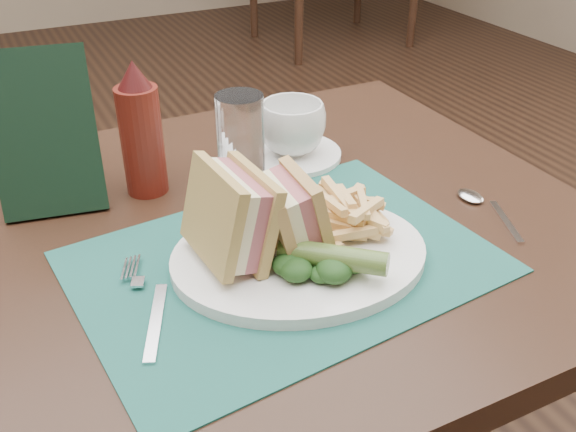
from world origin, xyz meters
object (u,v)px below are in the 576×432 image
at_px(saucer, 292,155).
at_px(drinking_glass, 241,140).
at_px(table_main, 254,422).
at_px(plate, 299,255).
at_px(ketchup_bottle, 140,129).
at_px(placemat, 284,262).
at_px(sandwich_half_a, 213,219).
at_px(check_presenter, 44,133).
at_px(sandwich_half_b, 273,216).
at_px(coffee_cup, 292,128).

relative_size(saucer, drinking_glass, 1.15).
height_order(table_main, plate, plate).
bearing_deg(table_main, ketchup_bottle, 122.34).
bearing_deg(drinking_glass, placemat, -99.46).
distance_m(sandwich_half_a, drinking_glass, 0.22).
relative_size(table_main, plate, 3.00).
relative_size(plate, ketchup_bottle, 1.61).
distance_m(plate, saucer, 0.28).
relative_size(plate, drinking_glass, 2.31).
bearing_deg(check_presenter, sandwich_half_a, -51.11).
distance_m(plate, drinking_glass, 0.22).
relative_size(saucer, check_presenter, 0.70).
relative_size(table_main, check_presenter, 4.21).
bearing_deg(check_presenter, placemat, -40.33).
height_order(plate, sandwich_half_b, sandwich_half_b).
height_order(table_main, saucer, saucer).
bearing_deg(drinking_glass, saucer, 20.63).
xyz_separation_m(saucer, check_presenter, (-0.35, 0.01, 0.10)).
bearing_deg(plate, ketchup_bottle, 124.32).
bearing_deg(check_presenter, coffee_cup, 7.76).
distance_m(placemat, coffee_cup, 0.28).
relative_size(sandwich_half_b, coffee_cup, 0.93).
bearing_deg(placemat, coffee_cup, 61.36).
bearing_deg(sandwich_half_a, ketchup_bottle, 89.63).
distance_m(saucer, drinking_glass, 0.12).
distance_m(table_main, saucer, 0.43).
relative_size(sandwich_half_a, drinking_glass, 0.88).
distance_m(saucer, ketchup_bottle, 0.24).
xyz_separation_m(sandwich_half_a, drinking_glass, (0.11, 0.19, -0.01)).
bearing_deg(table_main, plate, -78.71).
xyz_separation_m(placemat, sandwich_half_a, (-0.08, 0.01, 0.07)).
xyz_separation_m(coffee_cup, check_presenter, (-0.35, 0.01, 0.05)).
xyz_separation_m(plate, drinking_glass, (0.02, 0.21, 0.06)).
height_order(placemat, sandwich_half_b, sandwich_half_b).
relative_size(table_main, drinking_glass, 6.92).
bearing_deg(drinking_glass, check_presenter, 168.34).
bearing_deg(check_presenter, ketchup_bottle, 2.50).
distance_m(drinking_glass, ketchup_bottle, 0.14).
relative_size(plate, sandwich_half_a, 2.63).
relative_size(sandwich_half_b, check_presenter, 0.43).
distance_m(sandwich_half_b, saucer, 0.28).
xyz_separation_m(drinking_glass, ketchup_bottle, (-0.13, 0.04, 0.03)).
xyz_separation_m(ketchup_bottle, check_presenter, (-0.12, 0.02, 0.01)).
relative_size(placemat, sandwich_half_b, 5.04).
height_order(sandwich_half_a, ketchup_bottle, ketchup_bottle).
distance_m(sandwich_half_a, coffee_cup, 0.31).
height_order(saucer, check_presenter, check_presenter).
height_order(placemat, ketchup_bottle, ketchup_bottle).
height_order(saucer, ketchup_bottle, ketchup_bottle).
bearing_deg(plate, table_main, 111.63).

